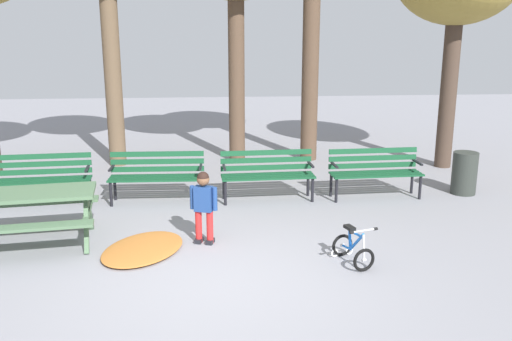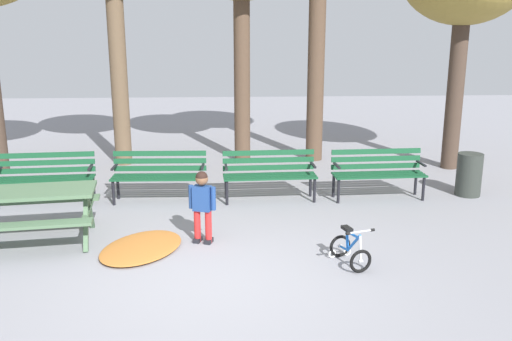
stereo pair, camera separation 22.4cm
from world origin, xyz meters
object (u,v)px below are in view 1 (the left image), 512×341
(park_bench_far_right, at_px, (375,169))
(kids_bicycle, at_px, (353,249))
(trash_bin, at_px, (464,173))
(picnic_table, at_px, (27,204))
(child_standing, at_px, (204,202))
(park_bench_left, at_px, (157,173))
(park_bench_far_left, at_px, (42,175))
(park_bench_right, at_px, (267,171))

(park_bench_far_right, bearing_deg, kids_bicycle, -111.31)
(park_bench_far_right, relative_size, trash_bin, 2.12)
(picnic_table, bearing_deg, child_standing, -2.72)
(picnic_table, bearing_deg, park_bench_left, 50.17)
(park_bench_left, height_order, trash_bin, park_bench_left)
(child_standing, relative_size, kids_bicycle, 1.65)
(child_standing, distance_m, kids_bicycle, 2.11)
(picnic_table, height_order, park_bench_far_left, park_bench_far_left)
(park_bench_left, relative_size, park_bench_far_right, 1.00)
(trash_bin, bearing_deg, park_bench_left, -179.94)
(picnic_table, bearing_deg, park_bench_right, 28.03)
(park_bench_left, height_order, kids_bicycle, park_bench_left)
(park_bench_far_right, xyz_separation_m, kids_bicycle, (-1.10, -2.81, -0.31))
(picnic_table, xyz_separation_m, child_standing, (2.39, -0.11, 0.01))
(child_standing, bearing_deg, park_bench_far_right, 33.35)
(park_bench_far_left, bearing_deg, park_bench_far_right, -0.27)
(picnic_table, relative_size, trash_bin, 2.57)
(picnic_table, bearing_deg, park_bench_far_left, 99.93)
(picnic_table, bearing_deg, kids_bicycle, -12.71)
(park_bench_right, xyz_separation_m, park_bench_far_right, (1.90, -0.00, 0.00))
(park_bench_left, xyz_separation_m, trash_bin, (5.46, 0.01, -0.13))
(kids_bicycle, bearing_deg, park_bench_right, 105.91)
(kids_bicycle, bearing_deg, picnic_table, 167.29)
(park_bench_far_right, distance_m, child_standing, 3.57)
(park_bench_right, bearing_deg, park_bench_far_left, 179.63)
(child_standing, xyz_separation_m, kids_bicycle, (1.88, -0.85, -0.40))
(picnic_table, relative_size, park_bench_right, 1.21)
(picnic_table, distance_m, park_bench_left, 2.47)
(park_bench_far_right, bearing_deg, park_bench_right, 179.93)
(park_bench_far_left, distance_m, child_standing, 3.37)
(park_bench_far_left, distance_m, trash_bin, 7.38)
(picnic_table, height_order, trash_bin, picnic_table)
(park_bench_right, distance_m, trash_bin, 3.57)
(park_bench_left, relative_size, kids_bicycle, 2.58)
(park_bench_left, bearing_deg, park_bench_far_left, -179.37)
(picnic_table, relative_size, park_bench_far_left, 1.20)
(picnic_table, height_order, child_standing, child_standing)
(park_bench_far_left, relative_size, child_standing, 1.58)
(park_bench_far_right, distance_m, trash_bin, 1.68)
(trash_bin, bearing_deg, park_bench_far_left, -179.79)
(park_bench_right, distance_m, park_bench_far_right, 1.90)
(park_bench_right, xyz_separation_m, kids_bicycle, (0.80, -2.82, -0.31))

